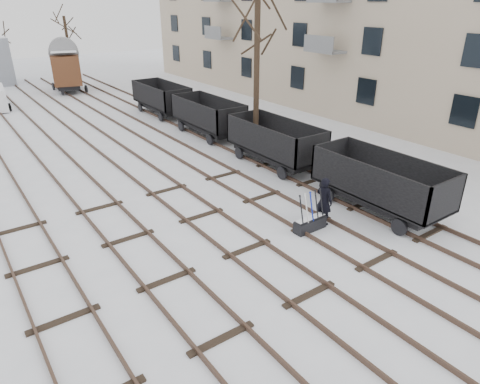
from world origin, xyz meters
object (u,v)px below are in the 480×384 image
object	(u,v)px
freight_wagon_a	(379,191)
worker	(324,201)
box_van_wagon	(66,67)
ground_frame	(310,223)

from	to	relation	value
freight_wagon_a	worker	bearing A→B (deg)	169.37
worker	box_van_wagon	world-z (taller)	box_van_wagon
ground_frame	worker	xyz separation A→B (m)	(0.75, 0.10, 0.65)
ground_frame	box_van_wagon	size ratio (longest dim) A/B	0.28
worker	freight_wagon_a	size ratio (longest dim) A/B	0.34
freight_wagon_a	box_van_wagon	world-z (taller)	box_van_wagon
ground_frame	worker	size ratio (longest dim) A/B	0.80
worker	box_van_wagon	xyz separation A→B (m)	(-0.52, 31.52, 1.19)
ground_frame	box_van_wagon	distance (m)	31.68
freight_wagon_a	box_van_wagon	xyz separation A→B (m)	(-3.09, 32.00, 1.27)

